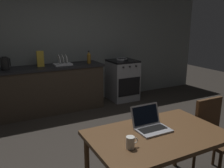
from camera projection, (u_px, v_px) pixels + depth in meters
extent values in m
plane|color=#2D2823|center=(124.00, 158.00, 3.14)|extent=(12.00, 12.00, 0.00)
cube|color=slate|center=(78.00, 41.00, 5.11)|extent=(6.40, 0.10, 2.68)
cube|color=#382D23|center=(49.00, 90.00, 4.69)|extent=(2.10, 0.60, 0.88)
cube|color=black|center=(48.00, 67.00, 4.58)|extent=(2.16, 0.64, 0.04)
cube|color=gray|center=(122.00, 81.00, 5.44)|extent=(0.60, 0.60, 0.88)
cube|color=black|center=(123.00, 61.00, 5.32)|extent=(0.60, 0.60, 0.04)
cube|color=black|center=(129.00, 87.00, 5.20)|extent=(0.54, 0.01, 0.40)
cylinder|color=black|center=(124.00, 67.00, 5.00)|extent=(0.04, 0.02, 0.04)
cylinder|color=black|center=(130.00, 67.00, 5.07)|extent=(0.04, 0.02, 0.04)
cylinder|color=black|center=(136.00, 66.00, 5.15)|extent=(0.04, 0.02, 0.04)
cube|color=brown|center=(157.00, 135.00, 2.24)|extent=(1.29, 0.81, 0.04)
cylinder|color=brown|center=(87.00, 167.00, 2.36)|extent=(0.05, 0.05, 0.68)
cylinder|color=brown|center=(177.00, 141.00, 2.89)|extent=(0.05, 0.05, 0.68)
cube|color=#4C331E|center=(219.00, 140.00, 2.65)|extent=(0.40, 0.40, 0.04)
cube|color=#4C331E|center=(208.00, 116.00, 2.74)|extent=(0.38, 0.04, 0.42)
cylinder|color=#4C331E|center=(194.00, 156.00, 2.78)|extent=(0.04, 0.04, 0.44)
cylinder|color=#4C331E|center=(214.00, 149.00, 2.93)|extent=(0.04, 0.04, 0.44)
cube|color=#99999E|center=(154.00, 130.00, 2.28)|extent=(0.32, 0.22, 0.02)
cube|color=black|center=(153.00, 129.00, 2.29)|extent=(0.28, 0.12, 0.00)
cube|color=#99999E|center=(145.00, 115.00, 2.37)|extent=(0.32, 0.07, 0.20)
cube|color=black|center=(146.00, 115.00, 2.37)|extent=(0.29, 0.06, 0.18)
cylinder|color=black|center=(5.00, 69.00, 4.24)|extent=(0.15, 0.15, 0.02)
cylinder|color=black|center=(5.00, 63.00, 4.21)|extent=(0.14, 0.14, 0.20)
cylinder|color=black|center=(4.00, 57.00, 4.18)|extent=(0.09, 0.09, 0.02)
cube|color=black|center=(10.00, 62.00, 4.25)|extent=(0.02, 0.02, 0.14)
cylinder|color=#8C601E|center=(89.00, 59.00, 4.88)|extent=(0.08, 0.08, 0.18)
cone|color=#8C601E|center=(89.00, 53.00, 4.85)|extent=(0.08, 0.08, 0.06)
cylinder|color=black|center=(89.00, 51.00, 4.84)|extent=(0.03, 0.03, 0.02)
cylinder|color=gray|center=(122.00, 60.00, 5.28)|extent=(0.23, 0.23, 0.01)
torus|color=gray|center=(122.00, 59.00, 5.28)|extent=(0.25, 0.25, 0.02)
cylinder|color=black|center=(126.00, 61.00, 5.10)|extent=(0.02, 0.18, 0.02)
cylinder|color=silver|center=(130.00, 143.00, 1.96)|extent=(0.07, 0.07, 0.10)
torus|color=silver|center=(135.00, 141.00, 1.98)|extent=(0.05, 0.01, 0.05)
cube|color=gold|center=(40.00, 59.00, 4.50)|extent=(0.13, 0.05, 0.30)
cube|color=silver|center=(63.00, 64.00, 4.70)|extent=(0.34, 0.26, 0.03)
cylinder|color=white|center=(59.00, 59.00, 4.65)|extent=(0.04, 0.18, 0.18)
cylinder|color=white|center=(63.00, 59.00, 4.68)|extent=(0.04, 0.18, 0.18)
cylinder|color=white|center=(66.00, 59.00, 4.71)|extent=(0.04, 0.18, 0.18)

